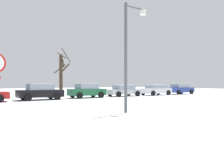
{
  "coord_description": "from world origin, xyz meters",
  "views": [
    {
      "loc": [
        -2.14,
        -11.36,
        1.56
      ],
      "look_at": [
        9.86,
        5.9,
        1.49
      ],
      "focal_mm": 36.1,
      "sensor_mm": 36.0,
      "label": 1
    }
  ],
  "objects": [
    {
      "name": "parked_car_blue",
      "position": [
        24.51,
        9.7,
        0.76
      ],
      "size": [
        4.33,
        2.05,
        1.5
      ],
      "color": "#283D93",
      "rests_on": "ground"
    },
    {
      "name": "parked_car_green",
      "position": [
        9.41,
        10.01,
        0.78
      ],
      "size": [
        3.91,
        2.05,
        1.55
      ],
      "color": "#1E6038",
      "rests_on": "ground"
    },
    {
      "name": "parked_car_black",
      "position": [
        4.38,
        9.88,
        0.78
      ],
      "size": [
        4.1,
        2.17,
        1.55
      ],
      "color": "black",
      "rests_on": "ground"
    },
    {
      "name": "tree_far_mid",
      "position": [
        7.87,
        13.29,
        2.64
      ],
      "size": [
        1.7,
        1.91,
        5.52
      ],
      "color": "#423326",
      "rests_on": "ground"
    },
    {
      "name": "street_lamp",
      "position": [
        5.51,
        -1.98,
        3.53
      ],
      "size": [
        1.49,
        0.36,
        5.84
      ],
      "color": "#4C4F54",
      "rests_on": "ground"
    },
    {
      "name": "ground_plane",
      "position": [
        0.0,
        0.0,
        0.0
      ],
      "size": [
        120.0,
        120.0,
        0.0
      ],
      "primitive_type": "plane",
      "color": "white"
    },
    {
      "name": "parked_car_white",
      "position": [
        19.48,
        9.64,
        0.72
      ],
      "size": [
        4.29,
        2.15,
        1.39
      ],
      "color": "white",
      "rests_on": "ground"
    },
    {
      "name": "parked_car_silver",
      "position": [
        14.45,
        10.0,
        0.71
      ],
      "size": [
        4.33,
        2.02,
        1.39
      ],
      "color": "silver",
      "rests_on": "ground"
    }
  ]
}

